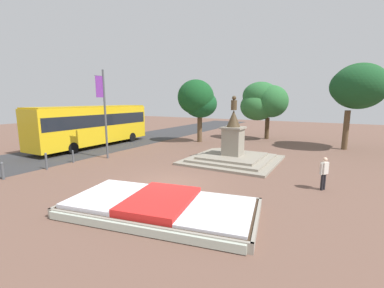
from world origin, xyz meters
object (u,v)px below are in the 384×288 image
(statue_monument, at_px, (233,152))
(kerb_bollard_mid_b, at_px, (73,156))
(city_bus, at_px, (93,124))
(pedestrian_near_planter, at_px, (324,171))
(kerb_bollard_mid_a, at_px, (46,161))
(kerb_bollard_south, at_px, (2,170))
(flower_planter, at_px, (158,206))
(banner_pole, at_px, (105,112))

(statue_monument, bearing_deg, kerb_bollard_mid_b, -147.96)
(city_bus, bearing_deg, pedestrian_near_planter, -7.89)
(kerb_bollard_mid_a, bearing_deg, kerb_bollard_south, -91.52)
(kerb_bollard_mid_b, bearing_deg, flower_planter, -19.44)
(flower_planter, xyz_separation_m, kerb_bollard_south, (-9.58, -0.83, 0.26))
(banner_pole, bearing_deg, city_bus, 148.94)
(kerb_bollard_south, xyz_separation_m, kerb_bollard_mid_a, (0.06, 2.32, 0.05))
(flower_planter, xyz_separation_m, pedestrian_near_planter, (5.24, 5.78, 0.66))
(kerb_bollard_south, bearing_deg, city_bus, 113.34)
(city_bus, xyz_separation_m, pedestrian_near_planter, (18.80, -2.60, -1.18))
(statue_monument, height_order, city_bus, statue_monument)
(kerb_bollard_mid_b, bearing_deg, banner_pole, 65.14)
(flower_planter, relative_size, kerb_bollard_mid_a, 7.39)
(flower_planter, bearing_deg, banner_pole, 147.90)
(pedestrian_near_planter, relative_size, kerb_bollard_mid_a, 1.50)
(flower_planter, bearing_deg, city_bus, 148.27)
(flower_planter, relative_size, city_bus, 0.67)
(statue_monument, relative_size, pedestrian_near_planter, 3.80)
(banner_pole, height_order, city_bus, banner_pole)
(city_bus, xyz_separation_m, kerb_bollard_mid_b, (3.86, -4.96, -1.63))
(statue_monument, relative_size, city_bus, 0.51)
(kerb_bollard_mid_b, bearing_deg, kerb_bollard_south, -88.50)
(banner_pole, xyz_separation_m, kerb_bollard_mid_a, (-0.78, -3.99, -2.81))
(kerb_bollard_mid_a, distance_m, kerb_bollard_mid_b, 1.94)
(kerb_bollard_mid_a, bearing_deg, city_bus, 120.35)
(kerb_bollard_mid_a, bearing_deg, kerb_bollard_mid_b, 95.12)
(banner_pole, bearing_deg, pedestrian_near_planter, 1.22)
(pedestrian_near_planter, relative_size, kerb_bollard_south, 1.65)
(pedestrian_near_planter, bearing_deg, kerb_bollard_south, -155.97)
(city_bus, height_order, kerb_bollard_mid_a, city_bus)
(statue_monument, xyz_separation_m, kerb_bollard_mid_a, (-9.00, -7.67, -0.09))
(banner_pole, distance_m, kerb_bollard_mid_b, 3.69)
(statue_monument, height_order, kerb_bollard_mid_a, statue_monument)
(statue_monument, distance_m, kerb_bollard_mid_b, 10.83)
(flower_planter, relative_size, kerb_bollard_south, 8.15)
(city_bus, bearing_deg, kerb_bollard_mid_b, -52.10)
(statue_monument, bearing_deg, kerb_bollard_mid_a, -139.56)
(city_bus, distance_m, pedestrian_near_planter, 19.02)
(banner_pole, height_order, kerb_bollard_mid_a, banner_pole)
(pedestrian_near_planter, bearing_deg, flower_planter, -132.21)
(banner_pole, bearing_deg, kerb_bollard_mid_b, -114.86)
(flower_planter, distance_m, statue_monument, 9.19)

